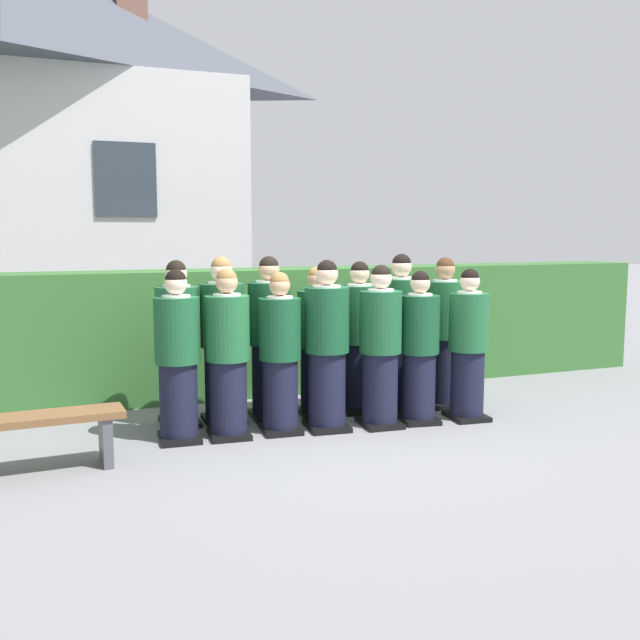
# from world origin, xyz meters

# --- Properties ---
(ground_plane) EXTENTS (60.00, 60.00, 0.00)m
(ground_plane) POSITION_xyz_m (0.00, 0.00, 0.00)
(ground_plane) COLOR slate
(student_front_row_0) EXTENTS (0.42, 0.51, 1.60)m
(student_front_row_0) POSITION_xyz_m (-1.46, 0.15, 0.76)
(student_front_row_0) COLOR black
(student_front_row_0) RESTS_ON ground
(student_front_row_1) EXTENTS (0.42, 0.48, 1.60)m
(student_front_row_1) POSITION_xyz_m (-1.00, 0.10, 0.76)
(student_front_row_1) COLOR black
(student_front_row_1) RESTS_ON ground
(student_front_row_2) EXTENTS (0.40, 0.47, 1.56)m
(student_front_row_2) POSITION_xyz_m (-0.49, 0.08, 0.74)
(student_front_row_2) COLOR black
(student_front_row_2) RESTS_ON ground
(student_front_row_3) EXTENTS (0.43, 0.54, 1.67)m
(student_front_row_3) POSITION_xyz_m (-0.03, 0.02, 0.79)
(student_front_row_3) COLOR black
(student_front_row_3) RESTS_ON ground
(student_front_row_4) EXTENTS (0.42, 0.52, 1.61)m
(student_front_row_4) POSITION_xyz_m (0.50, -0.08, 0.77)
(student_front_row_4) COLOR black
(student_front_row_4) RESTS_ON ground
(student_front_row_5) EXTENTS (0.42, 0.49, 1.55)m
(student_front_row_5) POSITION_xyz_m (0.94, -0.08, 0.74)
(student_front_row_5) COLOR black
(student_front_row_5) RESTS_ON ground
(student_front_row_6) EXTENTS (0.41, 0.51, 1.56)m
(student_front_row_6) POSITION_xyz_m (1.47, -0.16, 0.74)
(student_front_row_6) COLOR black
(student_front_row_6) RESTS_ON ground
(student_rear_row_0) EXTENTS (0.43, 0.53, 1.66)m
(student_rear_row_0) POSITION_xyz_m (-1.36, 0.71, 0.79)
(student_rear_row_0) COLOR black
(student_rear_row_0) RESTS_ON ground
(student_rear_row_1) EXTENTS (0.44, 0.53, 1.69)m
(student_rear_row_1) POSITION_xyz_m (-0.92, 0.64, 0.81)
(student_rear_row_1) COLOR black
(student_rear_row_1) RESTS_ON ground
(student_rear_row_2) EXTENTS (0.44, 0.51, 1.69)m
(student_rear_row_2) POSITION_xyz_m (-0.43, 0.63, 0.80)
(student_rear_row_2) COLOR black
(student_rear_row_2) RESTS_ON ground
(student_rear_row_3) EXTENTS (0.42, 0.52, 1.58)m
(student_rear_row_3) POSITION_xyz_m (0.07, 0.56, 0.75)
(student_rear_row_3) COLOR black
(student_rear_row_3) RESTS_ON ground
(student_rear_row_4) EXTENTS (0.44, 0.51, 1.62)m
(student_rear_row_4) POSITION_xyz_m (0.55, 0.54, 0.77)
(student_rear_row_4) COLOR black
(student_rear_row_4) RESTS_ON ground
(student_rear_row_5) EXTENTS (0.47, 0.54, 1.70)m
(student_rear_row_5) POSITION_xyz_m (1.02, 0.47, 0.81)
(student_rear_row_5) COLOR black
(student_rear_row_5) RESTS_ON ground
(student_rear_row_6) EXTENTS (0.43, 0.54, 1.66)m
(student_rear_row_6) POSITION_xyz_m (1.53, 0.42, 0.79)
(student_rear_row_6) COLOR black
(student_rear_row_6) RESTS_ON ground
(hedge) EXTENTS (10.35, 0.70, 1.49)m
(hedge) POSITION_xyz_m (0.00, 1.83, 0.75)
(hedge) COLOR #33662D
(hedge) RESTS_ON ground
(school_building_main) EXTENTS (7.51, 3.44, 6.49)m
(school_building_main) POSITION_xyz_m (-2.94, 6.44, 3.34)
(school_building_main) COLOR silver
(school_building_main) RESTS_ON ground
(wooden_bench) EXTENTS (1.42, 0.43, 0.48)m
(wooden_bench) POSITION_xyz_m (-2.71, -0.35, 0.35)
(wooden_bench) COLOR brown
(wooden_bench) RESTS_ON ground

